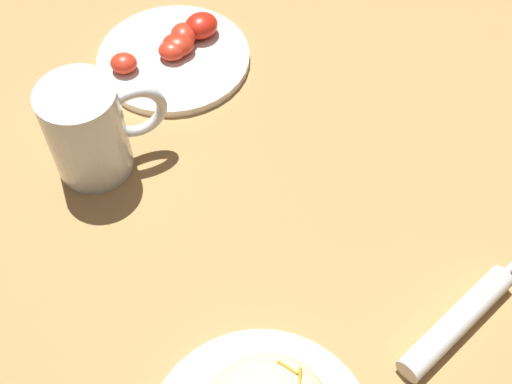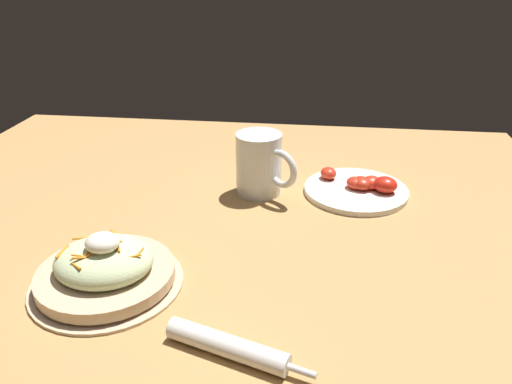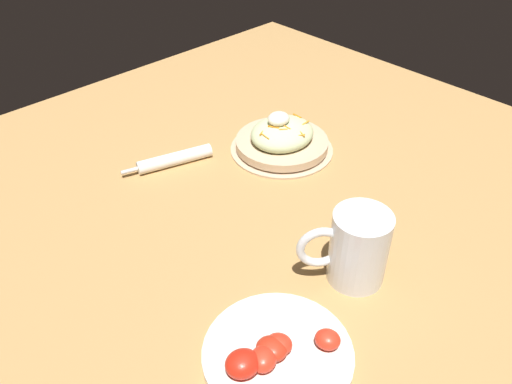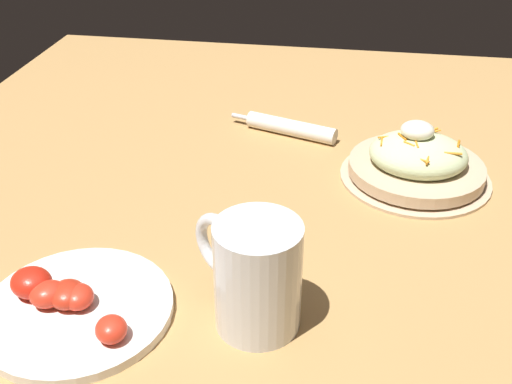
# 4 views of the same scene
# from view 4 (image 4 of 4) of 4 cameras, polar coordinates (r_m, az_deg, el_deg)

# --- Properties ---
(ground_plane) EXTENTS (1.43, 1.43, 0.00)m
(ground_plane) POSITION_cam_4_polar(r_m,az_deg,el_deg) (0.90, 6.38, -1.58)
(ground_plane) COLOR #B2844C
(salad_plate) EXTENTS (0.23, 0.23, 0.09)m
(salad_plate) POSITION_cam_4_polar(r_m,az_deg,el_deg) (0.99, 14.65, 2.63)
(salad_plate) COLOR #D1B28E
(salad_plate) RESTS_ON ground_plane
(beer_mug) EXTENTS (0.13, 0.12, 0.13)m
(beer_mug) POSITION_cam_4_polar(r_m,az_deg,el_deg) (0.67, 0.00, -8.03)
(beer_mug) COLOR white
(beer_mug) RESTS_ON ground_plane
(napkin_roll) EXTENTS (0.20, 0.08, 0.03)m
(napkin_roll) POSITION_cam_4_polar(r_m,az_deg,el_deg) (1.10, 3.18, 5.98)
(napkin_roll) COLOR white
(napkin_roll) RESTS_ON ground_plane
(tomato_plate) EXTENTS (0.22, 0.22, 0.04)m
(tomato_plate) POSITION_cam_4_polar(r_m,az_deg,el_deg) (0.75, -16.63, -10.02)
(tomato_plate) COLOR white
(tomato_plate) RESTS_ON ground_plane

